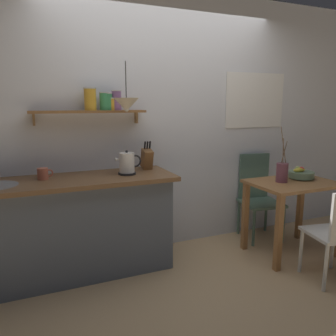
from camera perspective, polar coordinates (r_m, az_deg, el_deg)
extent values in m
plane|color=tan|center=(3.37, 3.37, -16.72)|extent=(14.00, 14.00, 0.00)
cube|color=silver|center=(3.66, 1.90, 7.62)|extent=(6.80, 0.10, 2.70)
cube|color=white|center=(4.10, 14.65, 11.08)|extent=(0.80, 0.01, 0.62)
cube|color=silver|center=(4.10, 14.62, 11.08)|extent=(0.74, 0.01, 0.56)
cube|color=slate|center=(3.21, -15.71, -10.01)|extent=(1.74, 0.52, 0.87)
cube|color=brown|center=(3.06, -16.11, -2.11)|extent=(1.83, 0.63, 0.04)
cube|color=brown|center=(3.20, -13.32, 9.34)|extent=(1.06, 0.18, 0.02)
cube|color=#99754C|center=(3.24, -21.95, 7.78)|extent=(0.02, 0.06, 0.12)
cube|color=#99754C|center=(3.40, -5.45, 8.63)|extent=(0.02, 0.06, 0.12)
cylinder|color=gold|center=(3.21, -13.13, 11.29)|extent=(0.11, 0.11, 0.19)
cylinder|color=silver|center=(3.21, -13.21, 13.12)|extent=(0.11, 0.11, 0.01)
cylinder|color=#388E56|center=(3.23, -10.83, 11.04)|extent=(0.08, 0.08, 0.16)
cylinder|color=silver|center=(3.23, -10.89, 12.52)|extent=(0.09, 0.09, 0.01)
cylinder|color=#388E56|center=(3.24, -10.17, 11.02)|extent=(0.08, 0.08, 0.15)
cylinder|color=silver|center=(3.24, -10.22, 12.45)|extent=(0.08, 0.08, 0.01)
cylinder|color=gold|center=(3.25, -9.55, 10.64)|extent=(0.07, 0.07, 0.11)
cylinder|color=silver|center=(3.25, -9.58, 11.68)|extent=(0.08, 0.08, 0.01)
cylinder|color=#7F5689|center=(3.26, -8.77, 11.27)|extent=(0.09, 0.09, 0.18)
cylinder|color=silver|center=(3.26, -8.82, 12.91)|extent=(0.10, 0.10, 0.01)
cube|color=#9E6B3D|center=(3.66, 20.57, -2.45)|extent=(0.87, 0.62, 0.03)
cube|color=#9E6B3D|center=(3.34, 18.36, -10.54)|extent=(0.06, 0.06, 0.74)
cube|color=#9E6B3D|center=(3.72, 13.04, -8.02)|extent=(0.06, 0.06, 0.74)
cube|color=#9E6B3D|center=(4.20, 21.59, -6.32)|extent=(0.06, 0.06, 0.74)
cube|color=silver|center=(3.34, 26.15, -10.00)|extent=(0.47, 0.46, 0.03)
cylinder|color=silver|center=(3.64, 26.28, -12.04)|extent=(0.03, 0.03, 0.42)
cylinder|color=silver|center=(3.45, 21.73, -13.00)|extent=(0.03, 0.03, 0.42)
cylinder|color=silver|center=(3.20, 25.29, -15.19)|extent=(0.03, 0.03, 0.42)
cube|color=#4C6B5B|center=(4.04, 15.61, -5.78)|extent=(0.49, 0.49, 0.03)
cube|color=#4C6B5B|center=(4.14, 14.43, -1.28)|extent=(0.38, 0.08, 0.54)
cylinder|color=#4C6B5B|center=(3.87, 14.42, -9.92)|extent=(0.03, 0.03, 0.41)
cylinder|color=#4C6B5B|center=(4.05, 19.06, -9.23)|extent=(0.03, 0.03, 0.41)
cylinder|color=#4C6B5B|center=(4.18, 11.96, -8.21)|extent=(0.03, 0.03, 0.41)
cylinder|color=#4C6B5B|center=(4.35, 16.36, -7.66)|extent=(0.03, 0.03, 0.41)
cylinder|color=slate|center=(3.83, 21.75, -1.64)|extent=(0.12, 0.12, 0.01)
cylinder|color=slate|center=(3.82, 21.79, -1.06)|extent=(0.26, 0.26, 0.07)
ellipsoid|color=yellow|center=(3.79, 21.50, -0.31)|extent=(0.15, 0.07, 0.04)
sphere|color=red|center=(3.81, 21.79, -0.25)|extent=(0.06, 0.06, 0.06)
sphere|color=#8EA84C|center=(3.82, 21.29, -0.19)|extent=(0.06, 0.06, 0.06)
cylinder|color=brown|center=(3.58, 18.87, -0.76)|extent=(0.12, 0.12, 0.20)
cylinder|color=brown|center=(3.53, 19.09, 3.73)|extent=(0.07, 0.03, 0.37)
cylinder|color=brown|center=(3.55, 19.05, 2.78)|extent=(0.01, 0.03, 0.25)
cylinder|color=brown|center=(3.56, 19.22, 2.57)|extent=(0.06, 0.02, 0.22)
cylinder|color=black|center=(3.14, -6.99, -0.90)|extent=(0.17, 0.17, 0.02)
cylinder|color=white|center=(3.12, -7.04, 0.92)|extent=(0.14, 0.14, 0.18)
sphere|color=black|center=(3.10, -7.08, 2.80)|extent=(0.02, 0.02, 0.02)
cone|color=white|center=(3.09, -8.63, 1.47)|extent=(0.04, 0.04, 0.04)
torus|color=black|center=(3.14, -5.63, 1.18)|extent=(0.12, 0.02, 0.12)
cube|color=brown|center=(3.33, -3.62, 1.56)|extent=(0.09, 0.16, 0.21)
cylinder|color=black|center=(3.28, -3.95, 3.92)|extent=(0.02, 0.04, 0.08)
cylinder|color=black|center=(3.29, -3.53, 3.94)|extent=(0.02, 0.04, 0.08)
cylinder|color=black|center=(3.30, -3.11, 3.97)|extent=(0.02, 0.04, 0.08)
cylinder|color=#C6664C|center=(3.10, -20.59, -0.92)|extent=(0.09, 0.09, 0.10)
torus|color=#C6664C|center=(3.10, -19.61, -0.81)|extent=(0.07, 0.01, 0.07)
cylinder|color=black|center=(3.02, -7.21, 14.75)|extent=(0.01, 0.01, 0.31)
cone|color=beige|center=(3.01, -7.11, 10.68)|extent=(0.22, 0.22, 0.12)
sphere|color=white|center=(3.01, -7.09, 9.95)|extent=(0.04, 0.04, 0.04)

